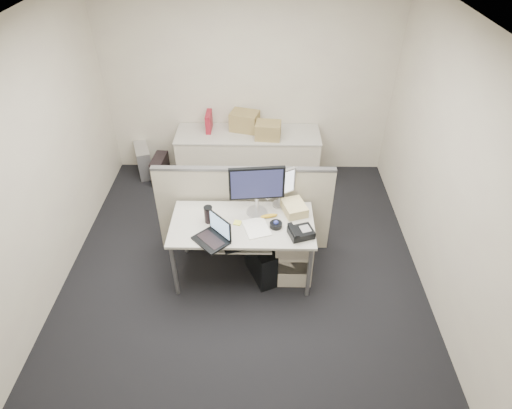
{
  "coord_description": "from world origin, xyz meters",
  "views": [
    {
      "loc": [
        0.2,
        -3.4,
        3.62
      ],
      "look_at": [
        0.14,
        0.15,
        0.86
      ],
      "focal_mm": 30.0,
      "sensor_mm": 36.0,
      "label": 1
    }
  ],
  "objects_px": {
    "monitor_main": "(257,191)",
    "laptop": "(210,232)",
    "desk": "(242,228)",
    "desk_phone": "(301,233)"
  },
  "relations": [
    {
      "from": "desk_phone",
      "to": "laptop",
      "type": "bearing_deg",
      "value": 167.92
    },
    {
      "from": "desk",
      "to": "laptop",
      "type": "xyz_separation_m",
      "value": [
        -0.3,
        -0.28,
        0.19
      ]
    },
    {
      "from": "laptop",
      "to": "desk_phone",
      "type": "distance_m",
      "value": 0.91
    },
    {
      "from": "desk",
      "to": "monitor_main",
      "type": "bearing_deg",
      "value": 50.19
    },
    {
      "from": "desk",
      "to": "monitor_main",
      "type": "xyz_separation_m",
      "value": [
        0.15,
        0.18,
        0.35
      ]
    },
    {
      "from": "monitor_main",
      "to": "laptop",
      "type": "xyz_separation_m",
      "value": [
        -0.45,
        -0.46,
        -0.16
      ]
    },
    {
      "from": "desk",
      "to": "monitor_main",
      "type": "distance_m",
      "value": 0.42
    },
    {
      "from": "monitor_main",
      "to": "laptop",
      "type": "distance_m",
      "value": 0.66
    },
    {
      "from": "laptop",
      "to": "desk_phone",
      "type": "bearing_deg",
      "value": 52.9
    },
    {
      "from": "monitor_main",
      "to": "desk_phone",
      "type": "height_order",
      "value": "monitor_main"
    }
  ]
}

